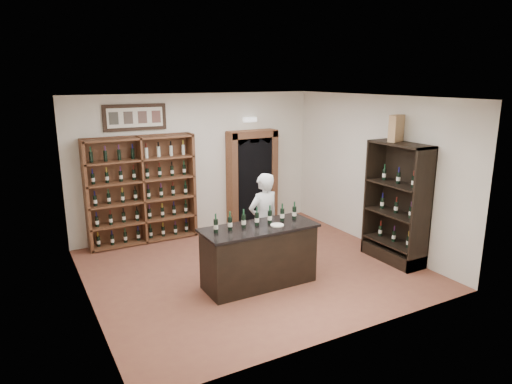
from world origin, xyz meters
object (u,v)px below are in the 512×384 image
Objects in this scene: wine_shelf at (141,190)px; tasting_counter at (259,256)px; counter_bottle_0 at (216,226)px; shopkeeper at (263,221)px; side_cabinet at (396,221)px; wine_crate at (396,128)px.

tasting_counter is at bearing -69.44° from wine_shelf.
counter_bottle_0 is at bearing -82.44° from wine_shelf.
counter_bottle_0 is 1.31m from shopkeeper.
side_cabinet is 2.47m from shopkeeper.
shopkeeper is at bearing 25.67° from counter_bottle_0.
shopkeeper is at bearing 143.79° from wine_crate.
wine_shelf is 1.28× the size of shopkeeper.
tasting_counter is at bearing 173.72° from side_cabinet.
side_cabinet is 1.28× the size of shopkeeper.
wine_shelf reaches higher than shopkeeper.
counter_bottle_0 is (0.38, -2.86, 0.01)m from wine_shelf.
tasting_counter is 3.97× the size of wine_crate.
counter_bottle_0 is 3.69m from wine_crate.
wine_shelf is 3.19m from tasting_counter.
tasting_counter is 2.75m from side_cabinet.
shopkeeper reaches higher than counter_bottle_0.
side_cabinet is at bearing -40.21° from wine_shelf.
side_cabinet is at bearing -105.71° from wine_crate.
shopkeeper is at bearing 54.91° from tasting_counter.
tasting_counter is at bearing 46.34° from shopkeeper.
wine_shelf is 5.02m from side_cabinet.
wine_crate is (-0.01, 0.17, 1.68)m from side_cabinet.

